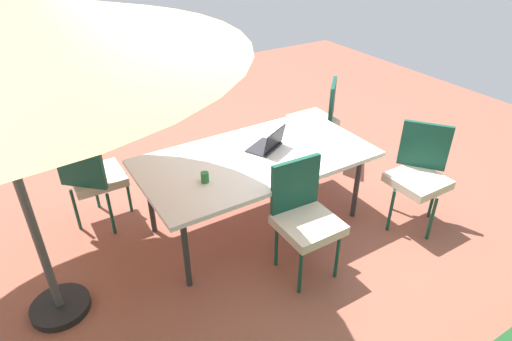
% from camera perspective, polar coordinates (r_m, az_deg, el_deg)
% --- Properties ---
extents(ground_plane, '(10.00, 10.00, 0.02)m').
position_cam_1_polar(ground_plane, '(4.27, 0.00, -7.03)').
color(ground_plane, '#935442').
extents(dining_table, '(2.08, 1.11, 0.75)m').
position_cam_1_polar(dining_table, '(3.87, 0.00, 1.31)').
color(dining_table, silver).
rests_on(dining_table, ground_plane).
extents(chair_southeast, '(0.59, 0.59, 0.98)m').
position_cam_1_polar(chair_southeast, '(4.21, -20.75, -0.62)').
color(chair_southeast, beige).
rests_on(chair_southeast, ground_plane).
extents(chair_southwest, '(0.59, 0.59, 0.98)m').
position_cam_1_polar(chair_southwest, '(5.15, 8.18, 7.09)').
color(chair_southwest, beige).
rests_on(chair_southwest, ground_plane).
extents(chair_northwest, '(0.58, 0.58, 0.98)m').
position_cam_1_polar(chair_northwest, '(4.27, 20.77, -0.17)').
color(chair_northwest, beige).
rests_on(chair_northwest, ground_plane).
extents(chair_north, '(0.46, 0.47, 0.98)m').
position_cam_1_polar(chair_north, '(3.48, 6.40, -5.78)').
color(chair_north, beige).
rests_on(chair_north, ground_plane).
extents(laptop, '(0.40, 0.36, 0.21)m').
position_cam_1_polar(laptop, '(3.94, 1.57, 3.44)').
color(laptop, '#2D2D33').
rests_on(laptop, dining_table).
extents(cup, '(0.07, 0.07, 0.09)m').
position_cam_1_polar(cup, '(3.48, -6.77, -0.91)').
color(cup, '#286B33').
rests_on(cup, dining_table).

